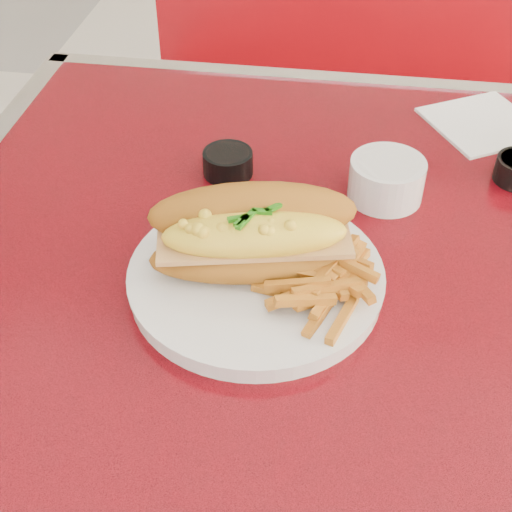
# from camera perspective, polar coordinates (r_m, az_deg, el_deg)

# --- Properties ---
(diner_table) EXTENTS (1.23, 0.83, 0.77)m
(diner_table) POSITION_cam_1_polar(r_m,az_deg,el_deg) (0.90, 14.22, -8.10)
(diner_table) COLOR red
(diner_table) RESTS_ON ground
(booth_bench_far) EXTENTS (1.20, 0.51, 0.90)m
(booth_bench_far) POSITION_cam_1_polar(r_m,az_deg,el_deg) (1.72, 11.45, 5.24)
(booth_bench_far) COLOR maroon
(booth_bench_far) RESTS_ON ground
(dinner_plate) EXTENTS (0.34, 0.34, 0.02)m
(dinner_plate) POSITION_cam_1_polar(r_m,az_deg,el_deg) (0.73, 0.00, -1.76)
(dinner_plate) COLOR silver
(dinner_plate) RESTS_ON diner_table
(mac_hoagie) EXTENTS (0.23, 0.14, 0.09)m
(mac_hoagie) POSITION_cam_1_polar(r_m,az_deg,el_deg) (0.71, -0.17, 1.75)
(mac_hoagie) COLOR #A8661B
(mac_hoagie) RESTS_ON dinner_plate
(fries_pile) EXTENTS (0.13, 0.12, 0.03)m
(fries_pile) POSITION_cam_1_polar(r_m,az_deg,el_deg) (0.70, 4.99, -1.49)
(fries_pile) COLOR orange
(fries_pile) RESTS_ON dinner_plate
(fork) EXTENTS (0.08, 0.13, 0.00)m
(fork) POSITION_cam_1_polar(r_m,az_deg,el_deg) (0.74, 4.57, -0.39)
(fork) COLOR silver
(fork) RESTS_ON dinner_plate
(gravy_ramekin) EXTENTS (0.11, 0.11, 0.05)m
(gravy_ramekin) POSITION_cam_1_polar(r_m,az_deg,el_deg) (0.85, 10.41, 6.13)
(gravy_ramekin) COLOR silver
(gravy_ramekin) RESTS_ON diner_table
(sauce_cup_left) EXTENTS (0.08, 0.08, 0.03)m
(sauce_cup_left) POSITION_cam_1_polar(r_m,az_deg,el_deg) (0.88, -2.27, 7.54)
(sauce_cup_left) COLOR black
(sauce_cup_left) RESTS_ON diner_table
(paper_napkin) EXTENTS (0.18, 0.18, 0.00)m
(paper_napkin) POSITION_cam_1_polar(r_m,az_deg,el_deg) (1.04, 17.72, 10.08)
(paper_napkin) COLOR white
(paper_napkin) RESTS_ON diner_table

